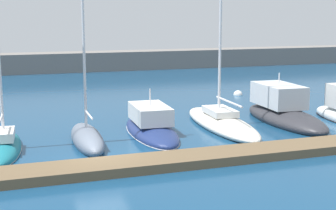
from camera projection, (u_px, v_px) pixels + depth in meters
The scene contains 9 objects.
ground_plane at pixel (101, 160), 24.56m from camera, with size 120.00×120.00×0.00m, color navy.
dock_pier at pixel (110, 167), 22.68m from camera, with size 41.01×2.15×0.45m, color brown.
breakwater_seawall at pixel (36, 63), 61.20m from camera, with size 108.00×3.88×2.39m, color slate.
sailboat_teal_fourth at pixel (4, 144), 26.23m from camera, with size 2.30×6.76×14.80m.
sailboat_slate_fifth at pixel (87, 136), 27.51m from camera, with size 1.74×6.35×13.75m.
motorboat_navy_sixth at pixel (151, 127), 30.04m from camera, with size 3.03×8.26×3.12m.
sailboat_ivory_seventh at pixel (221, 119), 31.66m from camera, with size 3.12×10.10×20.91m.
motorboat_charcoal_eighth at pixel (283, 111), 33.40m from camera, with size 3.52×9.17×3.63m.
mooring_buoy_white at pixel (238, 95), 44.44m from camera, with size 0.80×0.80×0.80m, color white.
Camera 1 is at (-4.59, -23.46, 7.07)m, focal length 53.27 mm.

